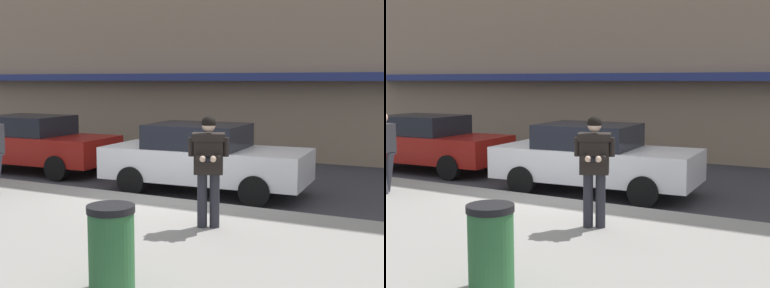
{
  "view_description": "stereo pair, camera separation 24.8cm",
  "coord_description": "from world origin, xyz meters",
  "views": [
    {
      "loc": [
        5.28,
        -9.46,
        2.51
      ],
      "look_at": [
        1.42,
        -1.91,
        1.49
      ],
      "focal_mm": 50.0,
      "sensor_mm": 36.0,
      "label": 1
    },
    {
      "loc": [
        5.5,
        -9.34,
        2.51
      ],
      "look_at": [
        1.42,
        -1.91,
        1.49
      ],
      "focal_mm": 50.0,
      "sensor_mm": 36.0,
      "label": 2
    }
  ],
  "objects": [
    {
      "name": "trash_bin",
      "position": [
        1.82,
        -4.68,
        0.63
      ],
      "size": [
        0.55,
        0.55,
        0.98
      ],
      "color": "#2D6638",
      "rests_on": "sidewalk"
    },
    {
      "name": "man_texting_on_phone",
      "position": [
        1.69,
        -1.84,
        1.25
      ],
      "size": [
        0.61,
        0.65,
        1.81
      ],
      "color": "#23232B",
      "rests_on": "sidewalk"
    },
    {
      "name": "parked_sedan_mid",
      "position": [
        0.19,
        1.1,
        0.79
      ],
      "size": [
        4.6,
        2.14,
        1.54
      ],
      "color": "silver",
      "rests_on": "ground"
    },
    {
      "name": "sidewalk",
      "position": [
        1.0,
        -2.85,
        0.07
      ],
      "size": [
        32.0,
        5.3,
        0.14
      ],
      "primitive_type": "cube",
      "color": "gray",
      "rests_on": "ground"
    },
    {
      "name": "parked_sedan_near",
      "position": [
        -5.17,
        1.51,
        0.79
      ],
      "size": [
        4.58,
        2.08,
        1.54
      ],
      "color": "maroon",
      "rests_on": "ground"
    },
    {
      "name": "ground_plane",
      "position": [
        0.0,
        0.0,
        0.0
      ],
      "size": [
        80.0,
        80.0,
        0.0
      ],
      "primitive_type": "plane",
      "color": "#333338"
    },
    {
      "name": "curb_paint_line",
      "position": [
        1.0,
        0.05,
        0.0
      ],
      "size": [
        28.0,
        0.12,
        0.01
      ],
      "primitive_type": "cube",
      "color": "silver",
      "rests_on": "ground"
    }
  ]
}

